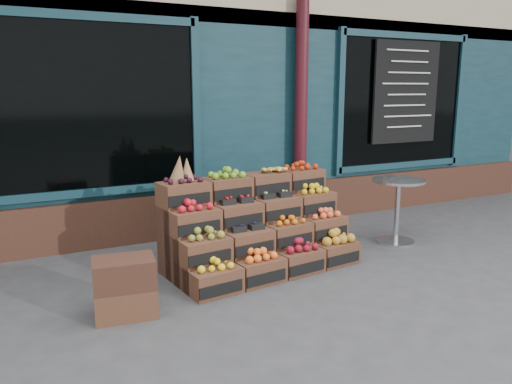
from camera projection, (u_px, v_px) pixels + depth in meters
name	position (u px, v px, depth m)	size (l,w,h in m)	color
ground	(304.00, 283.00, 5.13)	(60.00, 60.00, 0.00)	#3E3E40
shop_facade	(157.00, 64.00, 9.10)	(12.00, 6.24, 4.80)	#11303A
crate_display	(257.00, 231.00, 5.58)	(2.16, 1.23, 1.29)	#553221
spare_crates	(125.00, 287.00, 4.35)	(0.57, 0.43, 0.53)	#553221
bistro_table	(397.00, 203.00, 6.38)	(0.67, 0.67, 0.84)	silver
shopkeeper	(117.00, 165.00, 6.93)	(0.67, 0.44, 1.84)	#1C651F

